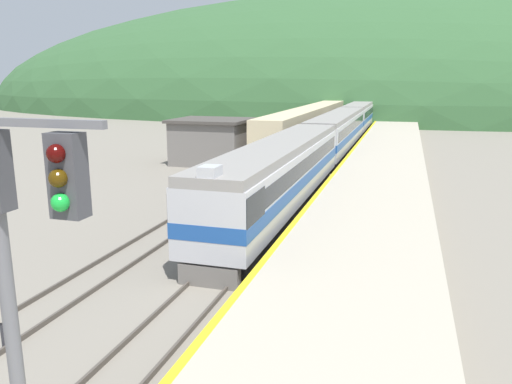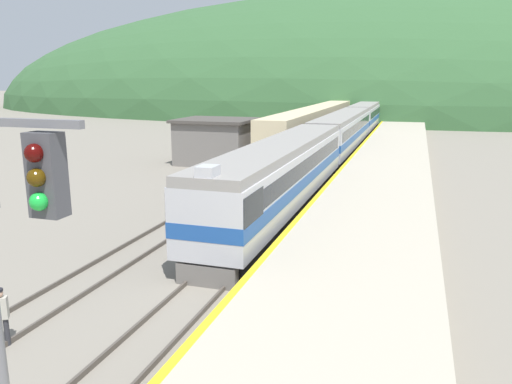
{
  "view_description": "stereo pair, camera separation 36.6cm",
  "coord_description": "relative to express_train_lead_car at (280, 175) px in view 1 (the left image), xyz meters",
  "views": [
    {
      "loc": [
        6.28,
        1.74,
        7.1
      ],
      "look_at": [
        0.18,
        21.98,
        2.29
      ],
      "focal_mm": 35.0,
      "sensor_mm": 36.0,
      "label": 1
    },
    {
      "loc": [
        6.63,
        1.85,
        7.1
      ],
      "look_at": [
        0.18,
        21.98,
        2.29
      ],
      "focal_mm": 35.0,
      "sensor_mm": 36.0,
      "label": 2
    }
  ],
  "objects": [
    {
      "name": "track_siding",
      "position": [
        -4.3,
        42.99,
        -2.04
      ],
      "size": [
        1.52,
        180.0,
        0.16
      ],
      "color": "#4C443D",
      "rests_on": "ground"
    },
    {
      "name": "platform",
      "position": [
        4.78,
        22.99,
        -1.57
      ],
      "size": [
        5.94,
        140.0,
        1.1
      ],
      "color": "#B2A893",
      "rests_on": "ground"
    },
    {
      "name": "carriage_second",
      "position": [
        0.0,
        22.85,
        -0.01
      ],
      "size": [
        2.88,
        22.38,
        3.87
      ],
      "color": "black",
      "rests_on": "ground"
    },
    {
      "name": "carriage_fifth",
      "position": [
        0.0,
        92.64,
        -0.01
      ],
      "size": [
        2.88,
        22.38,
        3.87
      ],
      "color": "black",
      "rests_on": "ground"
    },
    {
      "name": "carriage_third",
      "position": [
        0.0,
        46.12,
        -0.01
      ],
      "size": [
        2.88,
        22.38,
        3.87
      ],
      "color": "black",
      "rests_on": "ground"
    },
    {
      "name": "track_main",
      "position": [
        0.0,
        42.99,
        -2.04
      ],
      "size": [
        1.52,
        180.0,
        0.16
      ],
      "color": "#4C443D",
      "rests_on": "ground"
    },
    {
      "name": "carriage_fourth",
      "position": [
        0.0,
        69.38,
        -0.01
      ],
      "size": [
        2.88,
        22.38,
        3.87
      ],
      "color": "black",
      "rests_on": "ground"
    },
    {
      "name": "station_shed",
      "position": [
        -9.55,
        14.19,
        -0.2
      ],
      "size": [
        6.36,
        5.62,
        3.8
      ],
      "color": "slate",
      "rests_on": "ground"
    },
    {
      "name": "distant_hills",
      "position": [
        0.0,
        94.87,
        -2.12
      ],
      "size": [
        203.32,
        91.49,
        51.76
      ],
      "color": "#335B33",
      "rests_on": "ground"
    },
    {
      "name": "siding_train",
      "position": [
        -4.3,
        35.51,
        -0.09
      ],
      "size": [
        2.9,
        46.78,
        3.94
      ],
      "color": "black",
      "rests_on": "ground"
    },
    {
      "name": "track_worker",
      "position": [
        -3.66,
        -15.51,
        -1.19
      ],
      "size": [
        0.42,
        0.38,
        1.65
      ],
      "color": "#2D2D33",
      "rests_on": "ground"
    },
    {
      "name": "express_train_lead_car",
      "position": [
        0.0,
        0.0,
        0.0
      ],
      "size": [
        2.89,
        21.09,
        4.23
      ],
      "color": "black",
      "rests_on": "ground"
    }
  ]
}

